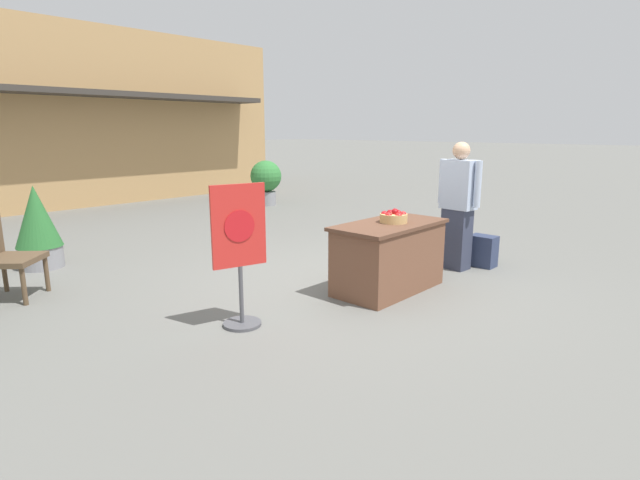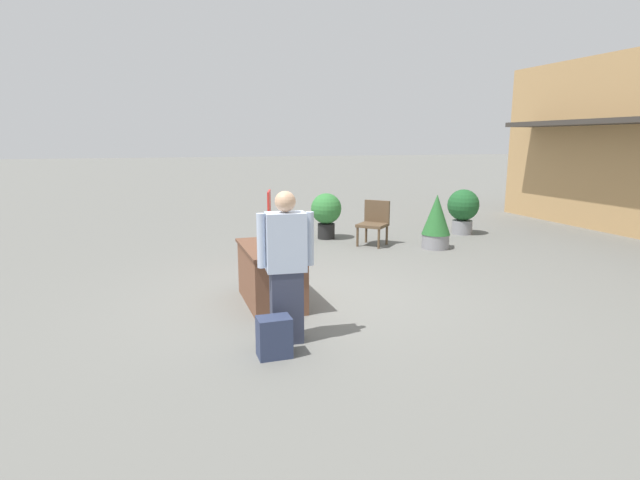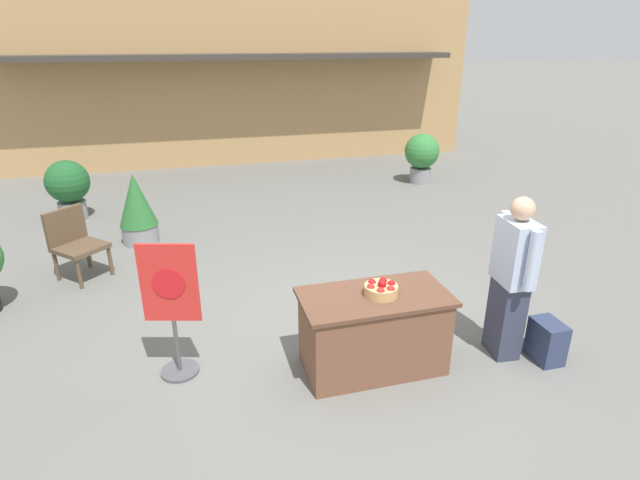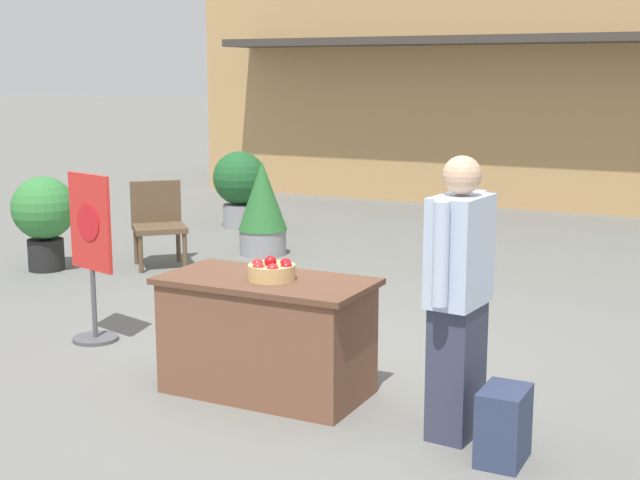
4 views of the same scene
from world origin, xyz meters
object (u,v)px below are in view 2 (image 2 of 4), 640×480
object	(u,v)px
potted_plant_far_left	(436,221)
patio_chair	(374,221)
display_table	(271,275)
potted_plant_near_left	(463,208)
person_visitor	(286,267)
potted_plant_far_right	(326,212)
apple_basket	(270,243)
backpack	(274,337)
poster_board	(270,228)

from	to	relation	value
potted_plant_far_left	patio_chair	bearing A→B (deg)	-124.54
display_table	potted_plant_near_left	world-z (taller)	potted_plant_near_left
person_visitor	potted_plant_near_left	size ratio (longest dim) A/B	1.58
potted_plant_far_left	potted_plant_far_right	distance (m)	2.44
person_visitor	potted_plant_near_left	xyz separation A→B (m)	(-4.91, 5.52, -0.24)
apple_basket	potted_plant_near_left	size ratio (longest dim) A/B	0.29
apple_basket	person_visitor	bearing A→B (deg)	-4.93
patio_chair	apple_basket	bearing A→B (deg)	2.68
potted_plant_far_left	potted_plant_far_right	xyz separation A→B (m)	(-1.66, -1.79, 0.05)
apple_basket	patio_chair	bearing A→B (deg)	136.90
display_table	potted_plant_far_right	xyz separation A→B (m)	(-4.02, 2.16, 0.21)
backpack	poster_board	world-z (taller)	poster_board
patio_chair	potted_plant_near_left	size ratio (longest dim) A/B	0.88
potted_plant_near_left	person_visitor	bearing A→B (deg)	-48.33
display_table	patio_chair	world-z (taller)	patio_chair
apple_basket	poster_board	distance (m)	1.91
person_visitor	potted_plant_far_right	bearing A→B (deg)	-17.67
display_table	poster_board	distance (m)	1.88
backpack	potted_plant_far_left	world-z (taller)	potted_plant_far_left
display_table	potted_plant_near_left	size ratio (longest dim) A/B	1.33
person_visitor	patio_chair	bearing A→B (deg)	-29.00
display_table	backpack	world-z (taller)	display_table
apple_basket	poster_board	size ratio (longest dim) A/B	0.23
patio_chair	poster_board	bearing A→B (deg)	-17.63
person_visitor	poster_board	bearing A→B (deg)	-3.86
poster_board	backpack	bearing A→B (deg)	93.73
potted_plant_far_left	poster_board	bearing A→B (deg)	-81.36
person_visitor	poster_board	distance (m)	3.21
apple_basket	patio_chair	world-z (taller)	apple_basket
patio_chair	potted_plant_far_left	distance (m)	1.27
patio_chair	potted_plant_far_right	xyz separation A→B (m)	(-0.95, -0.74, 0.09)
display_table	potted_plant_far_left	distance (m)	4.60
backpack	potted_plant_far_right	distance (m)	6.26
backpack	person_visitor	bearing A→B (deg)	147.45
person_visitor	potted_plant_far_right	distance (m)	5.84
potted_plant_near_left	potted_plant_far_left	size ratio (longest dim) A/B	0.95
display_table	person_visitor	bearing A→B (deg)	-5.46
backpack	potted_plant_near_left	distance (m)	7.80
apple_basket	potted_plant_near_left	bearing A→B (deg)	123.76
poster_board	patio_chair	world-z (taller)	poster_board
potted_plant_near_left	poster_board	bearing A→B (deg)	-70.72
display_table	backpack	size ratio (longest dim) A/B	3.32
backpack	patio_chair	size ratio (longest dim) A/B	0.45
person_visitor	potted_plant_far_left	world-z (taller)	person_visitor
display_table	potted_plant_far_right	size ratio (longest dim) A/B	1.37
apple_basket	potted_plant_far_left	xyz separation A→B (m)	(-2.41, 3.97, -0.28)
poster_board	display_table	bearing A→B (deg)	93.52
person_visitor	patio_chair	size ratio (longest dim) A/B	1.79
apple_basket	potted_plant_far_right	size ratio (longest dim) A/B	0.30
backpack	potted_plant_far_right	world-z (taller)	potted_plant_far_right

